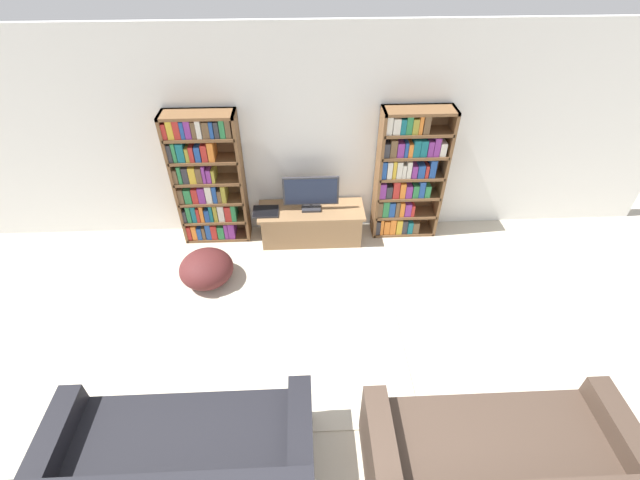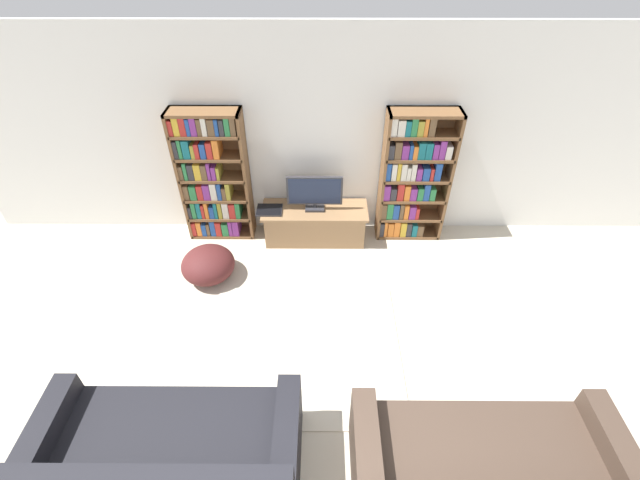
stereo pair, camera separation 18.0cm
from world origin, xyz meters
TOP-DOWN VIEW (x-y plane):
  - wall_back at (0.00, 4.23)m, footprint 8.80×0.06m
  - bookshelf_left at (-1.38, 4.04)m, footprint 0.84×0.30m
  - bookshelf_right at (1.09, 4.04)m, footprint 0.84×0.30m
  - tv_stand at (-0.10, 3.92)m, footprint 1.35×0.49m
  - television at (-0.10, 3.93)m, footprint 0.69×0.16m
  - laptop at (-0.68, 3.88)m, footprint 0.32×0.26m
  - area_rug at (-0.20, 2.12)m, footprint 1.96×1.70m
  - couch_left_sectional at (-1.16, 0.88)m, footprint 1.97×1.00m
  - couch_right_sofa at (1.20, 0.78)m, footprint 1.96×0.97m
  - beanbag_ottoman at (-1.35, 3.18)m, footprint 0.62×0.62m

SIDE VIEW (x-z plane):
  - area_rug at x=-0.20m, z-range 0.00..0.02m
  - beanbag_ottoman at x=-1.35m, z-range 0.00..0.38m
  - tv_stand at x=-0.10m, z-range 0.00..0.47m
  - couch_right_sofa at x=1.20m, z-range -0.12..0.70m
  - couch_left_sectional at x=-1.16m, z-range -0.16..0.76m
  - laptop at x=-0.68m, z-range 0.47..0.49m
  - television at x=-0.10m, z-range 0.48..0.95m
  - bookshelf_left at x=-1.38m, z-range 0.00..1.73m
  - bookshelf_right at x=1.09m, z-range 0.01..1.73m
  - wall_back at x=0.00m, z-range 0.00..2.60m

